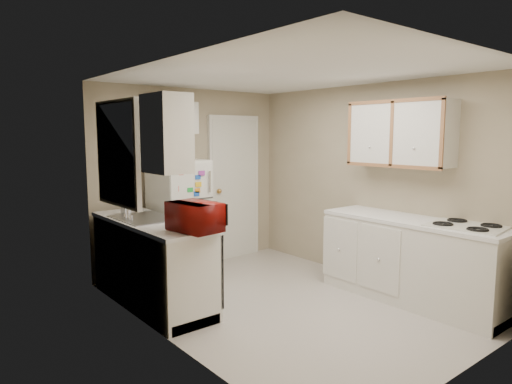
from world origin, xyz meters
TOP-DOWN VIEW (x-y plane):
  - floor at (0.00, 0.00)m, footprint 3.80×3.80m
  - ceiling at (0.00, 0.00)m, footprint 3.80×3.80m
  - wall_left at (-1.40, 0.00)m, footprint 3.80×3.80m
  - wall_right at (1.40, 0.00)m, footprint 3.80×3.80m
  - wall_back at (0.00, 1.90)m, footprint 2.80×2.80m
  - wall_front at (0.00, -1.90)m, footprint 2.80×2.80m
  - left_counter at (-1.10, 0.90)m, footprint 0.60×1.80m
  - dishwasher at (-0.81, 0.30)m, footprint 0.03×0.58m
  - sink at (-1.10, 1.05)m, footprint 0.54×0.74m
  - microwave at (-1.03, 0.12)m, footprint 0.52×0.33m
  - soap_bottle at (-1.15, 1.42)m, footprint 0.10×0.10m
  - window_blinds at (-1.36, 1.05)m, footprint 0.10×0.98m
  - upper_cabinet_left at (-1.25, 0.22)m, footprint 0.30×0.45m
  - refrigerator at (-0.41, 1.52)m, footprint 0.64×0.62m
  - cabinet_over_fridge at (-0.40, 1.75)m, footprint 0.70×0.30m
  - interior_door at (0.70, 1.86)m, footprint 0.86×0.06m
  - right_counter at (1.10, -0.80)m, footprint 0.60×2.00m
  - stove at (1.14, -1.36)m, footprint 0.64×0.75m
  - upper_cabinet_right at (1.25, -0.50)m, footprint 0.30×1.20m

SIDE VIEW (x-z plane):
  - floor at x=0.00m, z-range 0.00..0.00m
  - stove at x=1.14m, z-range 0.00..0.83m
  - left_counter at x=-1.10m, z-range 0.00..0.90m
  - right_counter at x=1.10m, z-range 0.00..0.90m
  - dishwasher at x=-0.81m, z-range 0.13..0.85m
  - refrigerator at x=-0.41m, z-range 0.00..1.48m
  - sink at x=-1.10m, z-range 0.78..0.94m
  - soap_bottle at x=-1.15m, z-range 0.91..1.09m
  - interior_door at x=0.70m, z-range -0.02..2.06m
  - microwave at x=-1.03m, z-range 0.89..1.21m
  - wall_left at x=-1.40m, z-range 1.20..1.20m
  - wall_right at x=1.40m, z-range 1.20..1.20m
  - wall_back at x=0.00m, z-range 1.20..1.20m
  - wall_front at x=0.00m, z-range 1.20..1.20m
  - window_blinds at x=-1.36m, z-range 1.06..2.14m
  - upper_cabinet_left at x=-1.25m, z-range 1.45..2.15m
  - upper_cabinet_right at x=1.25m, z-range 1.45..2.15m
  - cabinet_over_fridge at x=-0.40m, z-range 1.80..2.20m
  - ceiling at x=0.00m, z-range 2.40..2.40m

